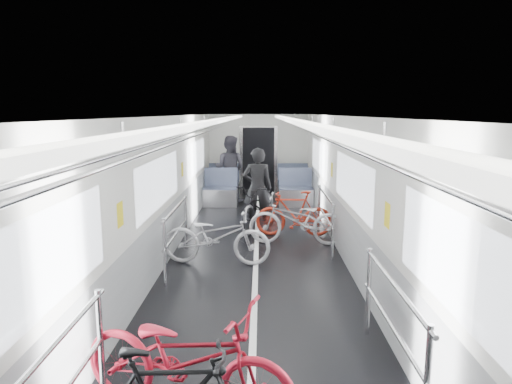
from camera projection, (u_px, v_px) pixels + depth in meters
car_shell at (257, 182)px, 8.77m from camera, size 3.02×14.01×2.41m
bike_left_near at (186, 358)px, 3.69m from camera, size 2.01×1.26×1.00m
bike_left_far at (216, 236)px, 7.43m from camera, size 1.83×0.80×0.93m
bike_right_mid at (297, 220)px, 8.53m from camera, size 1.86×0.80×0.95m
bike_right_far at (294, 214)px, 9.12m from camera, size 1.55×0.50×0.92m
bike_aisle at (260, 206)px, 9.71m from camera, size 1.24×1.98×0.98m
person_standing at (257, 188)px, 9.74m from camera, size 0.63×0.42×1.73m
person_seated at (230, 169)px, 12.66m from camera, size 1.04×0.90×1.83m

